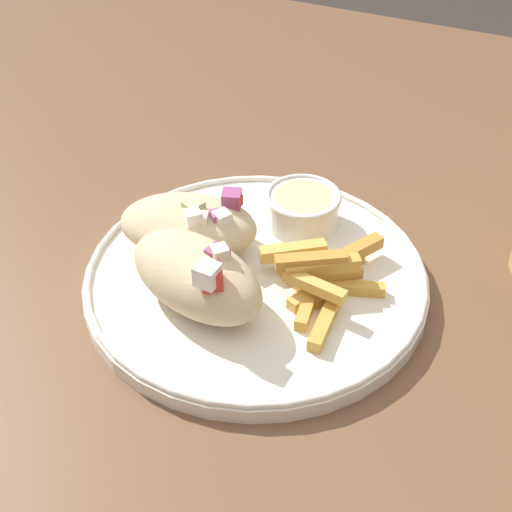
{
  "coord_description": "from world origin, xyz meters",
  "views": [
    {
      "loc": [
        0.23,
        -0.44,
        1.2
      ],
      "look_at": [
        0.03,
        -0.01,
        0.81
      ],
      "focal_mm": 50.0,
      "sensor_mm": 36.0,
      "label": 1
    }
  ],
  "objects_px": {
    "pita_sandwich_near": "(192,274)",
    "sauce_ramekin": "(303,207)",
    "plate": "(256,277)",
    "pita_sandwich_far": "(189,225)",
    "fries_pile": "(322,277)"
  },
  "relations": [
    {
      "from": "pita_sandwich_near",
      "to": "sauce_ramekin",
      "type": "distance_m",
      "value": 0.14
    },
    {
      "from": "pita_sandwich_near",
      "to": "fries_pile",
      "type": "xyz_separation_m",
      "value": [
        0.09,
        0.06,
        -0.02
      ]
    },
    {
      "from": "plate",
      "to": "fries_pile",
      "type": "bearing_deg",
      "value": 4.93
    },
    {
      "from": "plate",
      "to": "sauce_ramekin",
      "type": "bearing_deg",
      "value": 83.54
    },
    {
      "from": "pita_sandwich_far",
      "to": "sauce_ramekin",
      "type": "relative_size",
      "value": 1.97
    },
    {
      "from": "plate",
      "to": "sauce_ramekin",
      "type": "height_order",
      "value": "sauce_ramekin"
    },
    {
      "from": "pita_sandwich_far",
      "to": "fries_pile",
      "type": "height_order",
      "value": "pita_sandwich_far"
    },
    {
      "from": "plate",
      "to": "fries_pile",
      "type": "distance_m",
      "value": 0.06
    },
    {
      "from": "pita_sandwich_near",
      "to": "fries_pile",
      "type": "distance_m",
      "value": 0.11
    },
    {
      "from": "pita_sandwich_near",
      "to": "sauce_ramekin",
      "type": "xyz_separation_m",
      "value": [
        0.04,
        0.14,
        -0.01
      ]
    },
    {
      "from": "pita_sandwich_far",
      "to": "fries_pile",
      "type": "bearing_deg",
      "value": -16.2
    },
    {
      "from": "pita_sandwich_far",
      "to": "sauce_ramekin",
      "type": "bearing_deg",
      "value": 28.51
    },
    {
      "from": "plate",
      "to": "fries_pile",
      "type": "relative_size",
      "value": 2.14
    },
    {
      "from": "plate",
      "to": "pita_sandwich_near",
      "type": "relative_size",
      "value": 2.06
    },
    {
      "from": "plate",
      "to": "pita_sandwich_near",
      "type": "distance_m",
      "value": 0.07
    }
  ]
}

